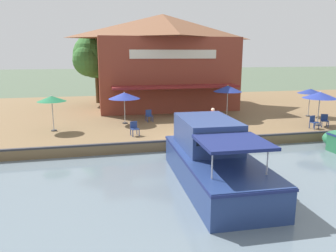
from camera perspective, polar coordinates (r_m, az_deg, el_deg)
name	(u,v)px	position (r m, az deg, el deg)	size (l,w,h in m)	color
ground_plane	(196,151)	(18.89, 4.84, -4.30)	(220.00, 220.00, 0.00)	#4C5B47
quay_deck	(159,113)	(29.23, -1.51, 2.34)	(22.00, 56.00, 0.60)	brown
quay_edge_fender	(195,139)	(18.81, 4.79, -2.31)	(0.20, 50.40, 0.10)	#2D2D33
waterfront_restaurant	(163,60)	(31.07, -0.91, 11.39)	(10.89, 12.43, 8.36)	brown
patio_umbrella_back_row	(228,89)	(24.79, 10.38, 6.42)	(2.12, 2.12, 2.59)	#B7B7B7
patio_umbrella_by_entrance	(52,99)	(21.87, -19.61, 4.48)	(1.80, 1.80, 2.29)	#B7B7B7
patio_umbrella_far_corner	(310,91)	(27.91, 23.54, 5.59)	(1.92, 1.92, 2.22)	#B7B7B7
patio_umbrella_mid_patio_right	(124,96)	(23.09, -7.63, 5.27)	(2.19, 2.19, 2.25)	#B7B7B7
patio_umbrella_mid_patio_left	(320,95)	(24.52, 24.97, 4.90)	(2.28, 2.28, 2.36)	#B7B7B7
cafe_chair_beside_entrance	(314,121)	(23.60, 24.03, 0.73)	(0.52, 0.52, 0.85)	navy
cafe_chair_back_row_seat	(149,115)	(23.88, -3.32, 1.93)	(0.50, 0.50, 0.85)	navy
cafe_chair_facing_river	(216,124)	(21.10, 8.42, 0.41)	(0.48, 0.48, 0.85)	navy
cafe_chair_mid_patio	(134,128)	(19.79, -5.88, -0.32)	(0.53, 0.53, 0.85)	navy
cafe_chair_far_corner_seat	(324,120)	(24.46, 25.60, 0.97)	(0.59, 0.59, 0.85)	navy
person_near_entrance	(213,119)	(19.63, 7.79, 1.30)	(0.48, 0.48, 1.71)	#337547
motorboat_second_along	(209,156)	(14.51, 7.15, -5.23)	(8.63, 3.04, 2.58)	navy
tree_downstream_bank	(94,57)	(33.34, -12.75, 11.66)	(4.61, 4.39, 6.86)	brown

